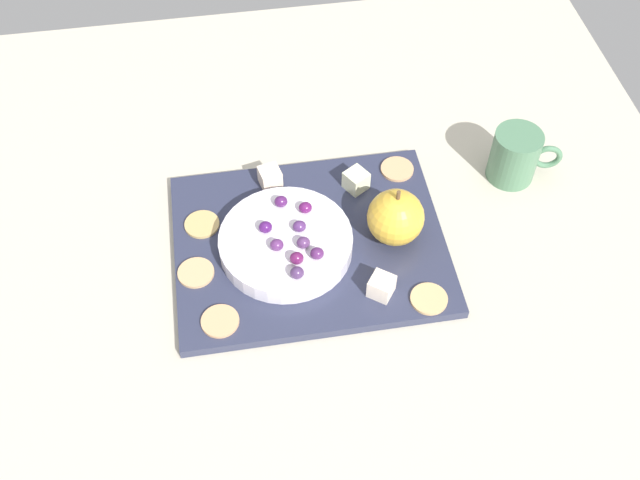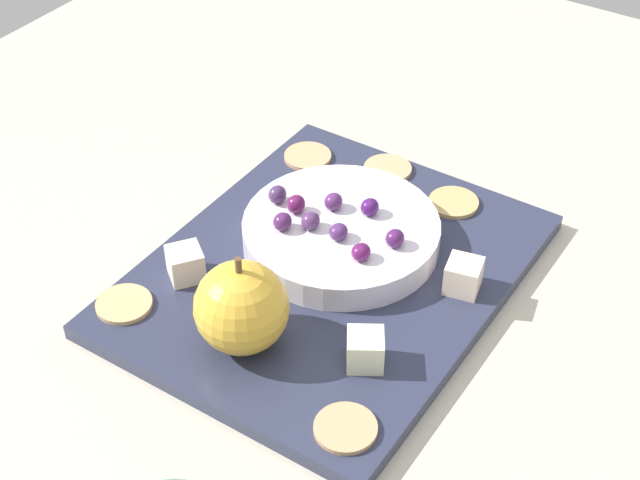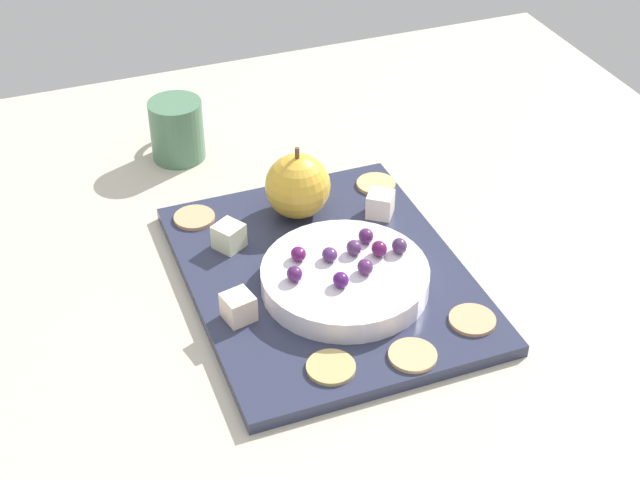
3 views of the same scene
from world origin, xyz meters
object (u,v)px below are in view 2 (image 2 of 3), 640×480
object	(u,v)px
cracker_4	(388,169)
grape_8	(361,252)
grape_1	(282,222)
platter	(329,274)
cracker_0	(454,203)
cracker_3	(124,304)
grape_7	(395,238)
grape_3	(277,194)
serving_dish	(341,233)
cheese_cube_2	(462,278)
grape_6	(311,221)
apple_whole	(241,308)
grape_4	(333,201)
cracker_2	(308,156)
cheese_cube_1	(185,264)
grape_0	(296,204)
grape_5	(370,207)
grape_2	(338,232)
cracker_1	(346,428)
cheese_cube_0	(365,350)

from	to	relation	value
cracker_4	grape_8	size ratio (longest dim) A/B	2.67
cracker_4	grape_1	xyz separation A→B (cm)	(-14.84, 1.60, 2.93)
platter	grape_1	xyz separation A→B (cm)	(-0.27, 4.48, 3.80)
cracker_0	grape_8	size ratio (longest dim) A/B	2.67
cracker_3	grape_7	world-z (taller)	grape_7
cracker_3	grape_3	bearing A→B (deg)	-15.43
cracker_0	serving_dish	bearing A→B (deg)	151.78
cheese_cube_2	grape_6	xyz separation A→B (cm)	(-2.40, 12.97, 1.76)
grape_7	cheese_cube_2	bearing A→B (deg)	-84.85
apple_whole	cracker_0	distance (cm)	24.95
platter	cracker_4	bearing A→B (deg)	11.16
apple_whole	grape_4	xyz separation A→B (cm)	(15.10, 1.55, -0.48)
cheese_cube_2	grape_4	distance (cm)	12.94
cracker_0	cracker_2	bearing A→B (deg)	94.48
cheese_cube_1	cracker_4	distance (cm)	22.82
cracker_0	cracker_4	bearing A→B (deg)	80.80
grape_7	grape_4	bearing A→B (deg)	78.47
grape_7	cracker_3	bearing A→B (deg)	135.36
cheese_cube_1	grape_0	world-z (taller)	grape_0
grape_5	grape_0	bearing A→B (deg)	120.21
grape_5	grape_2	bearing A→B (deg)	173.39
cheese_cube_2	grape_5	world-z (taller)	grape_5
cracker_3	grape_2	bearing A→B (deg)	-38.73
serving_dish	cheese_cube_2	world-z (taller)	cheese_cube_2
grape_2	grape_8	distance (cm)	3.11
apple_whole	cheese_cube_2	world-z (taller)	apple_whole
grape_6	grape_7	size ratio (longest dim) A/B	1.00
cracker_1	cracker_4	size ratio (longest dim) A/B	1.00
grape_4	grape_7	bearing A→B (deg)	-101.53
apple_whole	cracker_3	size ratio (longest dim) A/B	1.60
cracker_0	cracker_4	xyz separation A→B (cm)	(1.22, 7.55, 0.00)
grape_1	grape_3	world-z (taller)	same
platter	grape_5	bearing A→B (deg)	-5.90
platter	grape_0	size ratio (longest dim) A/B	20.26
cracker_2	cracker_4	distance (cm)	7.80
cheese_cube_0	cracker_4	size ratio (longest dim) A/B	0.60
platter	serving_dish	distance (cm)	3.72
grape_6	grape_8	distance (cm)	5.65
cracker_0	cracker_2	world-z (taller)	same
grape_5	grape_7	world-z (taller)	same
cheese_cube_0	grape_6	xyz separation A→B (cm)	(8.64, 10.59, 1.76)
serving_dish	grape_0	bearing A→B (deg)	101.92
cheese_cube_1	grape_8	bearing A→B (deg)	-58.90
serving_dish	grape_2	bearing A→B (deg)	-154.43
cheese_cube_2	cracker_2	xyz separation A→B (cm)	(8.66, 20.67, -1.16)
grape_1	grape_3	distance (cm)	3.72
platter	cracker_4	distance (cm)	14.88
cheese_cube_1	cracker_3	size ratio (longest dim) A/B	0.60
cheese_cube_0	grape_8	world-z (taller)	grape_8
cheese_cube_0	cracker_1	size ratio (longest dim) A/B	0.60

